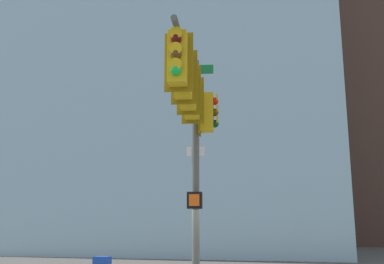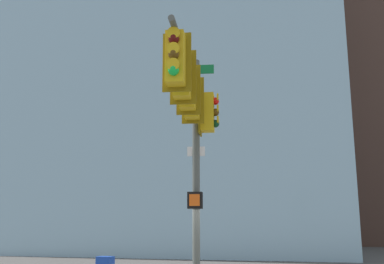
# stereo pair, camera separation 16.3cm
# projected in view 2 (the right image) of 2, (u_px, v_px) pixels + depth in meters

# --- Properties ---
(signal_pole_assembly) EXTENTS (4.46, 1.32, 6.40)m
(signal_pole_assembly) POSITION_uv_depth(u_px,v_px,m) (191.00, 110.00, 10.54)
(signal_pole_assembly) COLOR #4C514C
(signal_pole_assembly) RESTS_ON ground_plane
(building_brick_nearside) EXTENTS (24.93, 21.26, 59.44)m
(building_brick_nearside) POSITION_uv_depth(u_px,v_px,m) (209.00, 10.00, 59.48)
(building_brick_nearside) COLOR brown
(building_brick_nearside) RESTS_ON ground_plane
(building_brick_midblock) EXTENTS (23.46, 18.38, 42.70)m
(building_brick_midblock) POSITION_uv_depth(u_px,v_px,m) (130.00, 58.00, 53.11)
(building_brick_midblock) COLOR brown
(building_brick_midblock) RESTS_ON ground_plane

